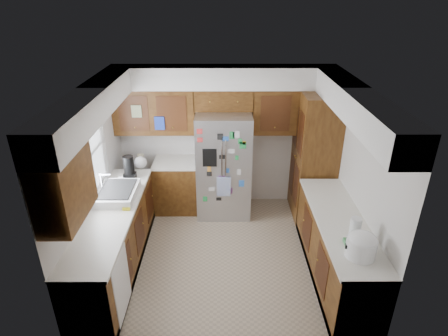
{
  "coord_description": "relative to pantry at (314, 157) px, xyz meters",
  "views": [
    {
      "loc": [
        -0.01,
        -4.5,
        3.59
      ],
      "look_at": [
        0.0,
        0.35,
        1.25
      ],
      "focal_mm": 30.0,
      "sensor_mm": 36.0,
      "label": 1
    }
  ],
  "objects": [
    {
      "name": "floor",
      "position": [
        -1.5,
        -1.15,
        -1.07
      ],
      "size": [
        3.6,
        3.6,
        0.0
      ],
      "primitive_type": "plane",
      "color": "tan",
      "rests_on": "ground"
    },
    {
      "name": "left_counter_run",
      "position": [
        -2.86,
        -1.12,
        -0.65
      ],
      "size": [
        1.36,
        3.2,
        0.92
      ],
      "color": "#3B1F0B",
      "rests_on": "ground"
    },
    {
      "name": "fridge",
      "position": [
        -1.5,
        0.05,
        -0.17
      ],
      "size": [
        0.9,
        0.79,
        1.8
      ],
      "color": "#A8A8AD",
      "rests_on": "ground"
    },
    {
      "name": "left_counter_clutter",
      "position": [
        -2.95,
        -0.28,
        -0.02
      ],
      "size": [
        0.39,
        0.88,
        0.38
      ],
      "color": "black",
      "rests_on": "left_counter_run"
    },
    {
      "name": "sink_assembly",
      "position": [
        -3.0,
        -1.05,
        -0.09
      ],
      "size": [
        0.52,
        0.72,
        0.37
      ],
      "color": "white",
      "rests_on": "left_counter_run"
    },
    {
      "name": "right_counter_run",
      "position": [
        0.0,
        -1.62,
        -0.65
      ],
      "size": [
        0.63,
        2.25,
        0.92
      ],
      "color": "#3B1F0B",
      "rests_on": "ground"
    },
    {
      "name": "paper_towel",
      "position": [
        0.02,
        -2.05,
        -0.01
      ],
      "size": [
        0.13,
        0.13,
        0.29
      ],
      "primitive_type": "cylinder",
      "color": "white",
      "rests_on": "right_counter_run"
    },
    {
      "name": "rice_cooker",
      "position": [
        -0.0,
        -2.35,
        -0.0
      ],
      "size": [
        0.34,
        0.33,
        0.29
      ],
      "color": "white",
      "rests_on": "right_counter_run"
    },
    {
      "name": "fridge_top_items",
      "position": [
        -1.56,
        0.25,
        1.2
      ],
      "size": [
        0.86,
        0.29,
        0.29
      ],
      "color": "#1E49AE",
      "rests_on": "bridge_cabinet"
    },
    {
      "name": "bridge_cabinet",
      "position": [
        -1.5,
        0.28,
        0.9
      ],
      "size": [
        0.96,
        0.34,
        0.35
      ],
      "primitive_type": "cube",
      "color": "#3B1F0B",
      "rests_on": "fridge"
    },
    {
      "name": "pantry",
      "position": [
        0.0,
        0.0,
        0.0
      ],
      "size": [
        0.6,
        0.9,
        2.15
      ],
      "primitive_type": "cube",
      "color": "#3B1F0B",
      "rests_on": "ground"
    },
    {
      "name": "room_shell",
      "position": [
        -1.61,
        -0.79,
        0.75
      ],
      "size": [
        3.64,
        3.24,
        2.52
      ],
      "color": "silver",
      "rests_on": "ground"
    }
  ]
}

